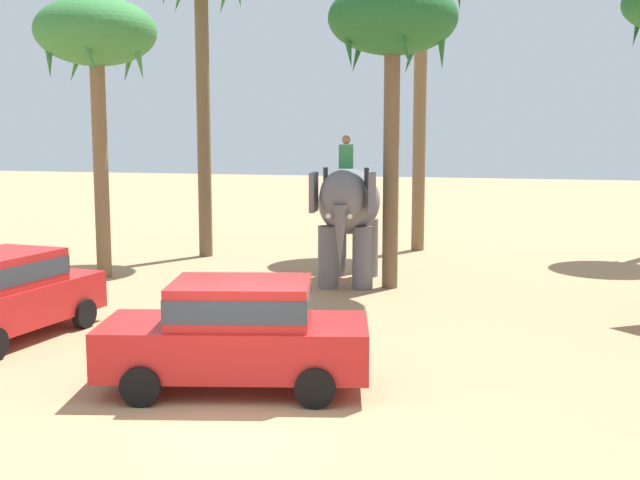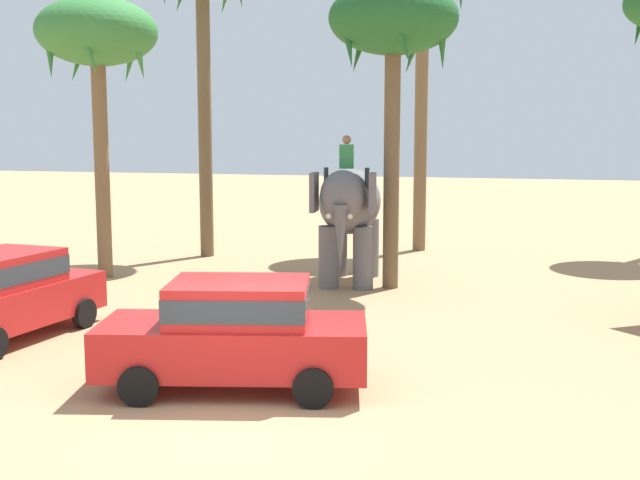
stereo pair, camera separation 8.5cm
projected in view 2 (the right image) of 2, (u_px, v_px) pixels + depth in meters
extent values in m
plane|color=tan|center=(231.00, 422.00, 11.01)|extent=(120.00, 120.00, 0.00)
cube|color=red|center=(233.00, 346.00, 12.37)|extent=(4.39, 2.64, 0.76)
cube|color=red|center=(239.00, 302.00, 12.27)|extent=(2.42, 2.02, 0.64)
cube|color=#2D3842|center=(239.00, 302.00, 12.27)|extent=(2.44, 2.05, 0.35)
cylinder|color=black|center=(139.00, 386.00, 11.62)|extent=(0.63, 0.32, 0.60)
cylinder|color=black|center=(165.00, 354.00, 13.30)|extent=(0.63, 0.32, 0.60)
cylinder|color=black|center=(313.00, 388.00, 11.53)|extent=(0.63, 0.32, 0.60)
cylinder|color=black|center=(317.00, 355.00, 13.22)|extent=(0.63, 0.32, 0.60)
cube|color=red|center=(5.00, 304.00, 15.33)|extent=(2.05, 4.23, 0.76)
cylinder|color=black|center=(18.00, 307.00, 16.86)|extent=(0.23, 0.61, 0.60)
cylinder|color=black|center=(84.00, 313.00, 16.26)|extent=(0.23, 0.61, 0.60)
ellipsoid|color=slate|center=(350.00, 201.00, 20.99)|extent=(1.99, 3.28, 1.70)
cylinder|color=slate|center=(363.00, 258.00, 20.19)|extent=(0.52, 0.52, 1.60)
cylinder|color=slate|center=(329.00, 257.00, 20.32)|extent=(0.52, 0.52, 1.60)
cylinder|color=slate|center=(369.00, 248.00, 22.02)|extent=(0.52, 0.52, 1.60)
cylinder|color=slate|center=(338.00, 247.00, 22.15)|extent=(0.52, 0.52, 1.60)
ellipsoid|color=slate|center=(343.00, 195.00, 19.35)|extent=(1.22, 1.13, 1.20)
cube|color=slate|center=(373.00, 193.00, 19.34)|extent=(0.22, 0.81, 0.96)
cube|color=slate|center=(314.00, 192.00, 19.55)|extent=(0.22, 0.81, 0.96)
cone|color=slate|center=(340.00, 238.00, 19.05)|extent=(0.40, 0.40, 1.60)
cone|color=beige|center=(351.00, 217.00, 18.99)|extent=(0.19, 0.57, 0.21)
cone|color=beige|center=(330.00, 217.00, 19.07)|extent=(0.19, 0.57, 0.21)
cube|color=#338C4C|center=(347.00, 157.00, 19.99)|extent=(0.37, 0.28, 0.60)
sphere|color=#8E6647|center=(347.00, 140.00, 19.94)|extent=(0.22, 0.22, 0.22)
cylinder|color=#333338|center=(367.00, 179.00, 19.99)|extent=(0.12, 0.12, 0.55)
cylinder|color=#333338|center=(326.00, 178.00, 20.14)|extent=(0.12, 0.12, 0.55)
cylinder|color=brown|center=(421.00, 117.00, 26.38)|extent=(0.43, 0.43, 8.93)
cylinder|color=brown|center=(102.00, 160.00, 21.58)|extent=(0.40, 0.40, 6.40)
ellipsoid|color=#337A38|center=(97.00, 32.00, 21.13)|extent=(3.20, 3.20, 1.80)
cone|color=#337A38|center=(138.00, 50.00, 20.87)|extent=(0.40, 0.92, 1.64)
cone|color=#337A38|center=(132.00, 54.00, 22.18)|extent=(0.91, 0.57, 1.67)
cone|color=#337A38|center=(80.00, 54.00, 22.13)|extent=(0.73, 0.83, 1.69)
cone|color=#337A38|center=(50.00, 49.00, 20.79)|extent=(0.73, 0.83, 1.69)
cone|color=#337A38|center=(86.00, 46.00, 20.01)|extent=(0.91, 0.57, 1.67)
cylinder|color=brown|center=(205.00, 118.00, 25.13)|extent=(0.43, 0.43, 8.80)
cone|color=#1E5B28|center=(640.00, 23.00, 25.91)|extent=(0.73, 0.83, 1.69)
cylinder|color=brown|center=(392.00, 160.00, 20.05)|extent=(0.40, 0.40, 6.54)
ellipsoid|color=#1E5B28|center=(393.00, 18.00, 19.59)|extent=(3.20, 3.20, 1.80)
cone|color=#1E5B28|center=(442.00, 37.00, 19.33)|extent=(0.40, 0.92, 1.64)
cone|color=#1E5B28|center=(415.00, 43.00, 20.64)|extent=(0.91, 0.57, 1.67)
cone|color=#1E5B28|center=(361.00, 43.00, 20.59)|extent=(0.73, 0.83, 1.69)
cone|color=#1E5B28|center=(348.00, 37.00, 19.25)|extent=(0.73, 0.83, 1.69)
cone|color=#1E5B28|center=(400.00, 33.00, 18.47)|extent=(0.91, 0.57, 1.67)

